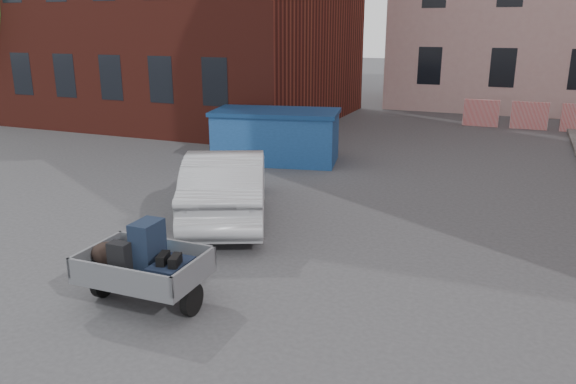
% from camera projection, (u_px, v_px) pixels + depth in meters
% --- Properties ---
extents(ground, '(120.00, 120.00, 0.00)m').
position_uv_depth(ground, '(244.00, 263.00, 9.05)').
color(ground, '#38383A').
rests_on(ground, ground).
extents(far_building, '(6.00, 6.00, 8.00)m').
position_uv_depth(far_building, '(114.00, 20.00, 34.73)').
color(far_building, maroon).
rests_on(far_building, ground).
extents(barriers, '(4.70, 0.18, 1.00)m').
position_uv_depth(barriers, '(529.00, 116.00, 20.65)').
color(barriers, red).
rests_on(barriers, ground).
extents(trailer, '(1.62, 1.81, 1.20)m').
position_uv_depth(trailer, '(143.00, 264.00, 7.52)').
color(trailer, black).
rests_on(trailer, ground).
extents(dumpster, '(3.74, 2.44, 1.45)m').
position_uv_depth(dumpster, '(276.00, 136.00, 15.65)').
color(dumpster, '#1F4F96').
rests_on(dumpster, ground).
extents(silver_car, '(3.08, 4.42, 1.38)m').
position_uv_depth(silver_car, '(227.00, 184.00, 11.02)').
color(silver_car, '#A8ABAF').
rests_on(silver_car, ground).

